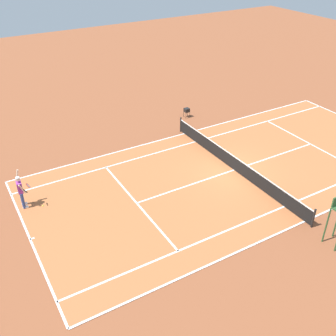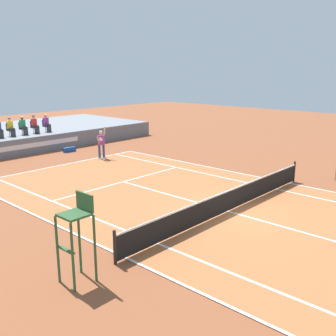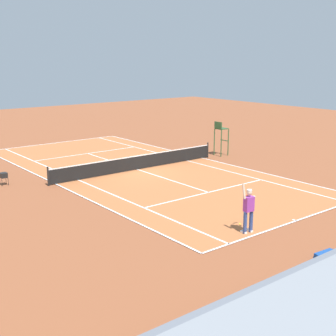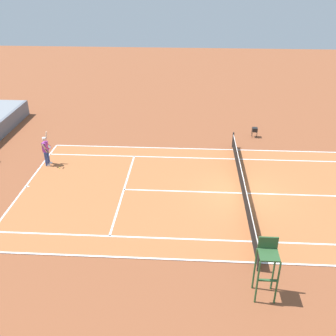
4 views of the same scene
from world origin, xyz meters
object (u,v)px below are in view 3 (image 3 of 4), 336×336
umpire_chair (221,134)px  equipment_bag (325,256)px  tennis_player (248,209)px  tennis_ball (240,224)px  ball_hopper (4,175)px

umpire_chair → equipment_bag: (9.72, 14.96, -1.40)m
tennis_player → tennis_ball: bearing=-118.5°
ball_hopper → tennis_ball: bearing=114.2°
tennis_ball → ball_hopper: size_ratio=0.10×
tennis_ball → equipment_bag: size_ratio=0.07×
umpire_chair → ball_hopper: 15.09m
tennis_ball → umpire_chair: size_ratio=0.03×
umpire_chair → tennis_ball: bearing=48.6°
ball_hopper → tennis_player: bearing=111.2°
umpire_chair → equipment_bag: umpire_chair is taller
equipment_bag → ball_hopper: 17.44m
tennis_player → equipment_bag: tennis_player is taller
tennis_ball → umpire_chair: umpire_chair is taller
umpire_chair → tennis_player: bearing=49.4°
tennis_player → tennis_ball: size_ratio=30.63×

